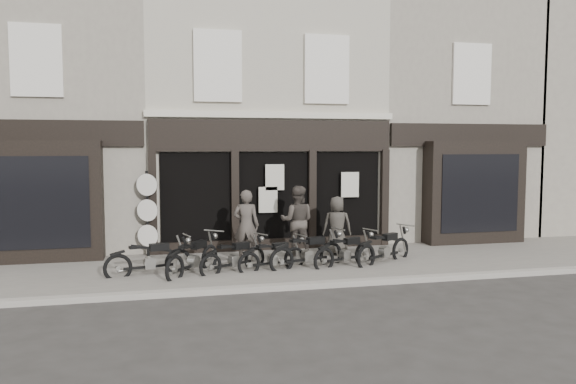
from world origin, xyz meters
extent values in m
plane|color=#2D2B28|center=(0.00, 0.00, 0.00)|extent=(90.00, 90.00, 0.00)
cube|color=#66605A|center=(0.00, 0.90, 0.06)|extent=(30.00, 4.20, 0.12)
cube|color=gray|center=(0.00, -1.25, 0.07)|extent=(30.00, 0.25, 0.13)
cube|color=#A69D8E|center=(0.00, 6.00, 4.10)|extent=(7.20, 6.00, 8.20)
cube|color=black|center=(0.00, 2.92, 3.45)|extent=(7.10, 0.18, 0.90)
cube|color=black|center=(0.00, 2.98, 1.50)|extent=(6.50, 0.10, 2.95)
cube|color=black|center=(0.00, 2.91, 0.22)|extent=(7.10, 0.20, 0.44)
cube|color=beige|center=(0.00, 2.95, 4.05)|extent=(7.30, 0.22, 0.18)
cube|color=silver|center=(-1.60, 2.95, 5.40)|extent=(1.35, 0.12, 2.00)
cube|color=black|center=(-1.60, 2.98, 5.40)|extent=(1.05, 0.06, 1.70)
cube|color=silver|center=(1.60, 2.95, 5.40)|extent=(1.35, 0.12, 2.00)
cube|color=black|center=(1.60, 2.98, 5.40)|extent=(1.05, 0.06, 1.70)
cube|color=black|center=(-3.45, 2.90, 1.55)|extent=(0.22, 0.22, 3.00)
cube|color=black|center=(-1.15, 2.90, 1.55)|extent=(0.22, 0.22, 3.00)
cube|color=black|center=(1.15, 2.90, 1.55)|extent=(0.22, 0.22, 3.00)
cube|color=black|center=(3.45, 2.90, 1.55)|extent=(0.22, 0.22, 3.00)
cube|color=beige|center=(0.00, 2.80, 2.25)|extent=(0.55, 0.04, 0.75)
cube|color=beige|center=(2.30, 2.80, 2.00)|extent=(0.55, 0.04, 0.75)
cube|color=beige|center=(-0.20, 2.80, 1.60)|extent=(0.55, 0.04, 0.75)
cube|color=gray|center=(-6.35, 6.00, 4.10)|extent=(5.50, 6.00, 8.20)
cube|color=black|center=(-6.35, 2.65, 1.70)|extent=(3.20, 0.70, 3.20)
cube|color=black|center=(-6.35, 2.30, 1.70)|extent=(2.60, 0.06, 2.40)
cube|color=black|center=(-6.35, 2.95, 3.50)|extent=(5.40, 0.16, 0.70)
cube|color=silver|center=(-6.35, 2.96, 5.40)|extent=(1.30, 0.10, 1.90)
cube|color=black|center=(-6.35, 2.99, 5.40)|extent=(1.00, 0.06, 1.60)
cube|color=gray|center=(6.35, 6.00, 4.10)|extent=(5.50, 6.00, 8.20)
cube|color=black|center=(6.35, 2.65, 1.70)|extent=(3.20, 0.70, 3.20)
cube|color=black|center=(6.35, 2.30, 1.70)|extent=(2.60, 0.06, 2.40)
cube|color=black|center=(6.35, 2.95, 3.50)|extent=(5.40, 0.16, 0.70)
cube|color=silver|center=(6.35, 2.96, 5.40)|extent=(1.30, 0.10, 1.90)
cube|color=black|center=(6.35, 2.99, 5.40)|extent=(1.00, 0.06, 1.60)
torus|color=black|center=(-2.86, 0.65, 0.33)|extent=(0.67, 0.25, 0.67)
torus|color=black|center=(-4.25, 0.30, 0.33)|extent=(0.67, 0.25, 0.67)
cube|color=black|center=(-3.55, 0.47, 0.29)|extent=(1.15, 0.34, 0.06)
cube|color=gray|center=(-3.53, 0.48, 0.37)|extent=(0.27, 0.23, 0.26)
cube|color=black|center=(-3.30, 0.54, 0.75)|extent=(0.48, 0.28, 0.17)
cube|color=black|center=(-3.84, 0.40, 0.79)|extent=(0.34, 0.26, 0.06)
cylinder|color=gray|center=(-2.65, 0.70, 0.99)|extent=(0.18, 0.57, 0.04)
torus|color=black|center=(-2.07, 0.96, 0.34)|extent=(0.49, 0.60, 0.69)
torus|color=black|center=(-2.96, -0.19, 0.34)|extent=(0.49, 0.60, 0.69)
cube|color=black|center=(-2.52, 0.38, 0.30)|extent=(0.77, 0.98, 0.06)
cube|color=gray|center=(-2.50, 0.40, 0.38)|extent=(0.29, 0.30, 0.26)
cube|color=black|center=(-2.36, 0.59, 0.76)|extent=(0.42, 0.47, 0.17)
cube|color=black|center=(-2.70, 0.14, 0.80)|extent=(0.34, 0.36, 0.06)
cylinder|color=gray|center=(-1.93, 1.14, 1.00)|extent=(0.48, 0.39, 0.04)
torus|color=black|center=(-0.96, 0.73, 0.31)|extent=(0.59, 0.39, 0.63)
torus|color=black|center=(-2.13, 0.06, 0.31)|extent=(0.59, 0.39, 0.63)
cube|color=black|center=(-1.54, 0.40, 0.27)|extent=(0.98, 0.59, 0.06)
cube|color=gray|center=(-1.53, 0.40, 0.35)|extent=(0.28, 0.26, 0.24)
cube|color=black|center=(-1.33, 0.52, 0.70)|extent=(0.45, 0.35, 0.16)
cube|color=black|center=(-1.78, 0.26, 0.74)|extent=(0.33, 0.30, 0.06)
cylinder|color=gray|center=(-0.78, 0.83, 0.92)|extent=(0.30, 0.48, 0.03)
torus|color=black|center=(0.04, 0.57, 0.30)|extent=(0.60, 0.26, 0.61)
torus|color=black|center=(-1.19, 0.17, 0.30)|extent=(0.60, 0.26, 0.61)
cube|color=black|center=(-0.58, 0.37, 0.26)|extent=(1.02, 0.37, 0.05)
cube|color=gray|center=(-0.56, 0.38, 0.33)|extent=(0.25, 0.22, 0.23)
cube|color=black|center=(-0.36, 0.44, 0.67)|extent=(0.44, 0.27, 0.15)
cube|color=black|center=(-0.83, 0.29, 0.71)|extent=(0.31, 0.25, 0.05)
cylinder|color=gray|center=(0.22, 0.63, 0.89)|extent=(0.19, 0.50, 0.03)
torus|color=black|center=(1.03, 0.63, 0.34)|extent=(0.69, 0.29, 0.69)
torus|color=black|center=(-0.38, 0.19, 0.34)|extent=(0.69, 0.29, 0.69)
cube|color=black|center=(0.32, 0.41, 0.30)|extent=(1.17, 0.41, 0.06)
cube|color=gray|center=(0.34, 0.41, 0.38)|extent=(0.29, 0.25, 0.26)
cube|color=black|center=(0.58, 0.48, 0.77)|extent=(0.50, 0.30, 0.17)
cube|color=black|center=(0.03, 0.31, 0.81)|extent=(0.35, 0.28, 0.06)
cylinder|color=gray|center=(1.24, 0.69, 1.01)|extent=(0.21, 0.57, 0.04)
torus|color=black|center=(1.96, 0.66, 0.32)|extent=(0.63, 0.33, 0.65)
torus|color=black|center=(0.69, 0.12, 0.32)|extent=(0.63, 0.33, 0.65)
cube|color=black|center=(1.32, 0.39, 0.28)|extent=(1.06, 0.49, 0.06)
cube|color=gray|center=(1.34, 0.40, 0.36)|extent=(0.28, 0.25, 0.25)
cube|color=black|center=(1.55, 0.49, 0.72)|extent=(0.47, 0.32, 0.16)
cube|color=black|center=(1.06, 0.28, 0.76)|extent=(0.34, 0.29, 0.06)
cylinder|color=gray|center=(2.15, 0.75, 0.95)|extent=(0.25, 0.52, 0.03)
torus|color=black|center=(3.07, 0.84, 0.34)|extent=(0.64, 0.43, 0.69)
torus|color=black|center=(1.80, 0.10, 0.34)|extent=(0.64, 0.43, 0.69)
cube|color=black|center=(2.43, 0.47, 0.30)|extent=(1.07, 0.65, 0.06)
cube|color=gray|center=(2.45, 0.48, 0.38)|extent=(0.30, 0.28, 0.26)
cube|color=black|center=(2.66, 0.60, 0.76)|extent=(0.49, 0.38, 0.17)
cube|color=black|center=(2.17, 0.31, 0.81)|extent=(0.36, 0.33, 0.06)
cylinder|color=gray|center=(3.26, 0.95, 1.01)|extent=(0.33, 0.53, 0.04)
imported|color=#453E38|center=(-1.05, 1.47, 1.07)|extent=(0.79, 0.64, 1.89)
imported|color=#423B35|center=(0.43, 1.83, 1.09)|extent=(1.13, 1.00, 1.94)
imported|color=#38342F|center=(1.56, 1.74, 0.94)|extent=(0.92, 0.73, 1.64)
cylinder|color=black|center=(-3.60, 2.68, 0.03)|extent=(0.39, 0.39, 0.06)
cylinder|color=black|center=(-3.60, 2.68, 1.24)|extent=(0.08, 0.08, 2.48)
cylinder|color=black|center=(-3.60, 2.65, 2.10)|extent=(0.57, 0.29, 0.60)
cylinder|color=silver|center=(-3.60, 2.62, 2.10)|extent=(0.55, 0.25, 0.60)
cylinder|color=black|center=(-3.60, 2.65, 1.40)|extent=(0.57, 0.29, 0.60)
cylinder|color=silver|center=(-3.60, 2.62, 1.40)|extent=(0.55, 0.25, 0.60)
cylinder|color=black|center=(-3.60, 2.65, 0.70)|extent=(0.57, 0.29, 0.60)
cylinder|color=silver|center=(-3.60, 2.62, 0.70)|extent=(0.55, 0.25, 0.60)
camera|label=1|loc=(-3.30, -13.09, 3.18)|focal=35.00mm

